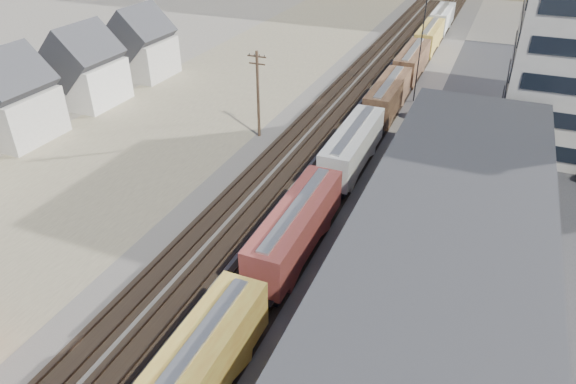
% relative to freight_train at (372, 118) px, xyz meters
% --- Properties ---
extents(ballast_bed, '(18.00, 200.00, 0.06)m').
position_rel_freight_train_xyz_m(ballast_bed, '(-3.80, 4.30, -2.76)').
color(ballast_bed, '#4C4742').
rests_on(ballast_bed, ground).
extents(dirt_yard, '(24.00, 180.00, 0.03)m').
position_rel_freight_train_xyz_m(dirt_yard, '(-23.80, -5.70, -2.78)').
color(dirt_yard, '#6E634C').
rests_on(dirt_yard, ground).
extents(asphalt_lot, '(26.00, 120.00, 0.04)m').
position_rel_freight_train_xyz_m(asphalt_lot, '(18.20, -10.70, -2.77)').
color(asphalt_lot, '#232326').
rests_on(asphalt_lot, ground).
extents(rail_tracks, '(11.40, 200.00, 0.24)m').
position_rel_freight_train_xyz_m(rail_tracks, '(-4.35, 4.30, -2.68)').
color(rail_tracks, black).
rests_on(rail_tracks, ground).
extents(freight_train, '(3.00, 119.74, 4.46)m').
position_rel_freight_train_xyz_m(freight_train, '(0.00, 0.00, 0.00)').
color(freight_train, black).
rests_on(freight_train, ground).
extents(warehouse, '(12.40, 40.40, 7.25)m').
position_rel_freight_train_xyz_m(warehouse, '(11.18, -20.70, 0.86)').
color(warehouse, '#9D8863').
rests_on(warehouse, ground).
extents(utility_pole_north, '(2.20, 0.32, 10.00)m').
position_rel_freight_train_xyz_m(utility_pole_north, '(-12.30, -3.70, 2.50)').
color(utility_pole_north, '#382619').
rests_on(utility_pole_north, ground).
extents(radio_mast, '(1.20, 0.16, 18.00)m').
position_rel_freight_train_xyz_m(radio_mast, '(2.20, 14.30, 6.33)').
color(radio_mast, black).
rests_on(radio_mast, ground).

